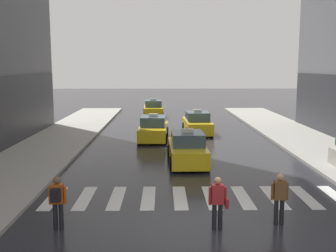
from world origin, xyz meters
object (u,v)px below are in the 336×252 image
object	(u,v)px
taxi_second	(153,129)
pedestrian_plain_coat	(280,196)
taxi_lead	(187,149)
taxi_third	(197,124)
taxi_fourth	(153,109)
pedestrian_with_handbag	(218,200)
pedestrian_with_backpack	(57,199)

from	to	relation	value
taxi_second	pedestrian_plain_coat	xyz separation A→B (m)	(4.28, -14.90, 0.21)
taxi_second	pedestrian_plain_coat	size ratio (longest dim) A/B	2.79
taxi_lead	taxi_third	size ratio (longest dim) A/B	0.99
pedestrian_plain_coat	taxi_lead	bearing A→B (deg)	106.29
taxi_fourth	pedestrian_with_handbag	size ratio (longest dim) A/B	2.80
taxi_second	pedestrian_plain_coat	distance (m)	15.51
taxi_third	pedestrian_with_backpack	bearing A→B (deg)	-107.90
taxi_fourth	pedestrian_with_backpack	world-z (taller)	taxi_fourth
pedestrian_with_backpack	taxi_second	bearing A→B (deg)	80.43
taxi_lead	taxi_second	world-z (taller)	same
taxi_fourth	pedestrian_with_handbag	xyz separation A→B (m)	(2.62, -28.37, 0.21)
taxi_lead	taxi_second	size ratio (longest dim) A/B	0.99
taxi_second	pedestrian_plain_coat	bearing A→B (deg)	-73.98
taxi_second	taxi_third	xyz separation A→B (m)	(3.20, 2.62, 0.00)
taxi_lead	pedestrian_plain_coat	size ratio (longest dim) A/B	2.78
pedestrian_with_backpack	pedestrian_plain_coat	world-z (taller)	same
taxi_lead	taxi_fourth	xyz separation A→B (m)	(-2.21, 19.80, 0.00)
taxi_fourth	pedestrian_with_handbag	distance (m)	28.49
taxi_fourth	pedestrian_plain_coat	distance (m)	28.35
taxi_lead	pedestrian_plain_coat	distance (m)	8.52
taxi_lead	taxi_fourth	world-z (taller)	same
pedestrian_with_backpack	pedestrian_with_handbag	xyz separation A→B (m)	(4.86, -0.07, -0.04)
taxi_lead	taxi_second	xyz separation A→B (m)	(-1.89, 6.72, 0.00)
taxi_second	pedestrian_plain_coat	world-z (taller)	taxi_second
taxi_second	pedestrian_with_backpack	world-z (taller)	taxi_second
taxi_second	taxi_third	bearing A→B (deg)	39.30
taxi_lead	taxi_fourth	distance (m)	19.92
pedestrian_with_backpack	taxi_fourth	bearing A→B (deg)	85.46
taxi_second	pedestrian_with_handbag	bearing A→B (deg)	-81.47
pedestrian_with_handbag	taxi_lead	bearing A→B (deg)	92.72
pedestrian_plain_coat	taxi_fourth	bearing A→B (deg)	99.34
taxi_lead	taxi_third	xyz separation A→B (m)	(1.31, 9.34, 0.00)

